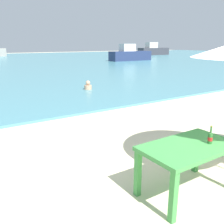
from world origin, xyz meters
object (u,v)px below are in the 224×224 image
object	(u,v)px
beer_bottle_amber	(210,137)
picnic_table_green	(189,152)
boat_barge	(130,55)
boat_tanker	(153,50)
swimmer_person	(88,86)

from	to	relation	value
beer_bottle_amber	picnic_table_green	bearing A→B (deg)	157.24
boat_barge	picnic_table_green	bearing A→B (deg)	-125.50
beer_bottle_amber	boat_tanker	size ratio (longest dim) A/B	0.04
swimmer_person	boat_barge	xyz separation A→B (m)	(13.65, 14.79, 0.56)
picnic_table_green	boat_barge	size ratio (longest dim) A/B	0.25
swimmer_person	picnic_table_green	bearing A→B (deg)	-107.98
boat_tanker	beer_bottle_amber	bearing A→B (deg)	-131.29
boat_barge	boat_tanker	distance (m)	16.07
picnic_table_green	boat_tanker	size ratio (longest dim) A/B	0.23
picnic_table_green	boat_barge	xyz separation A→B (m)	(16.25, 22.77, 0.15)
boat_barge	boat_tanker	world-z (taller)	boat_tanker
swimmer_person	boat_barge	world-z (taller)	boat_barge
beer_bottle_amber	swimmer_person	xyz separation A→B (m)	(2.30, 8.10, -0.61)
swimmer_person	boat_tanker	xyz separation A→B (m)	(26.40, 24.58, 0.65)
picnic_table_green	beer_bottle_amber	distance (m)	0.37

